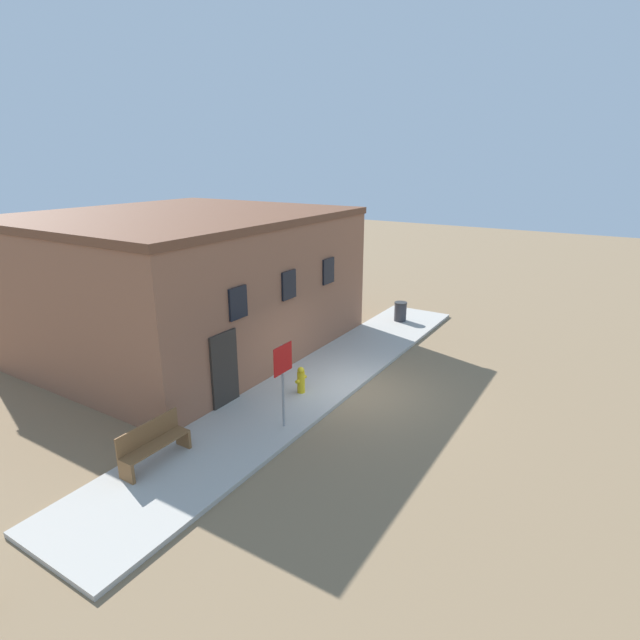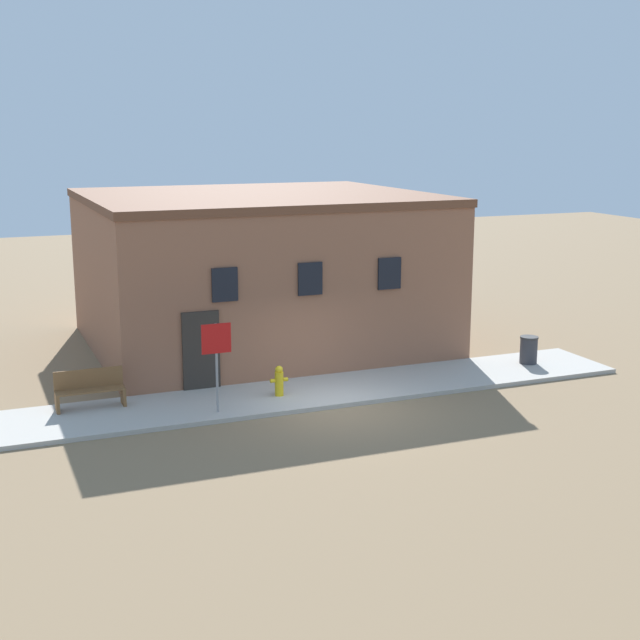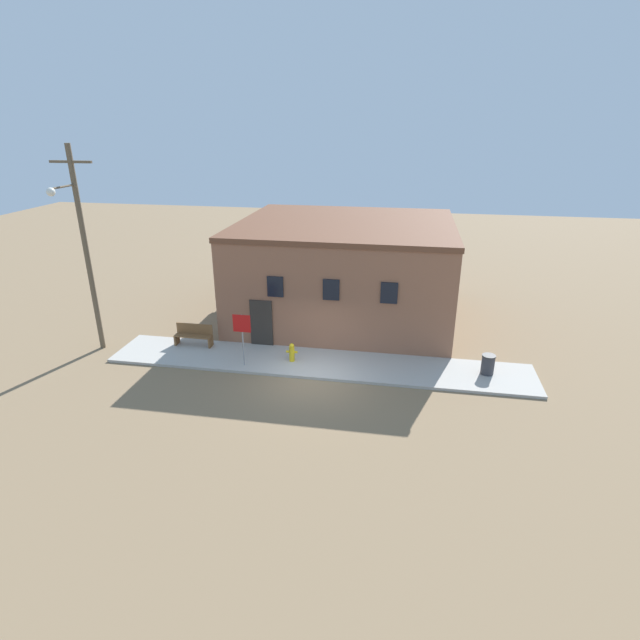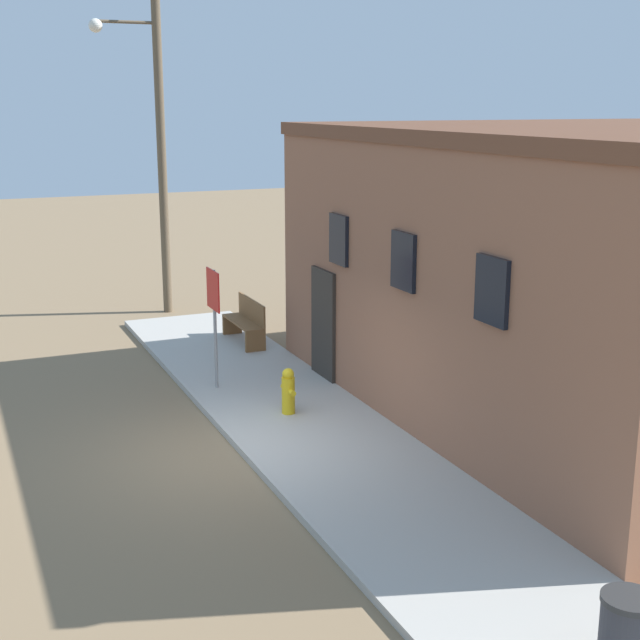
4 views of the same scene
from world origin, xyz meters
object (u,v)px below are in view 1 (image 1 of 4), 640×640
bench (153,443)px  stop_sign (283,370)px  fire_hydrant (301,380)px  trash_bin (400,311)px

bench → stop_sign: bearing=-28.8°
stop_sign → bench: (-2.82, 1.55, -1.09)m
fire_hydrant → trash_bin: bearing=1.8°
fire_hydrant → trash_bin: 7.85m
stop_sign → bench: size_ratio=1.32×
fire_hydrant → stop_sign: stop_sign is taller
bench → trash_bin: 12.51m
fire_hydrant → bench: bench is taller
stop_sign → trash_bin: 9.80m
fire_hydrant → bench: 4.73m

